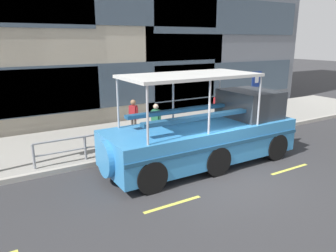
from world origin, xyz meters
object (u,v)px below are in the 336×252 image
(parking_sign, at_px, (256,89))
(duck_tour_boat, at_px, (212,133))
(pedestrian_mid_right, at_px, (133,115))
(pedestrian_mid_left, at_px, (156,119))
(pedestrian_near_bow, at_px, (217,105))

(parking_sign, distance_m, duck_tour_boat, 5.49)
(parking_sign, relative_size, pedestrian_mid_right, 1.59)
(parking_sign, distance_m, pedestrian_mid_right, 6.33)
(duck_tour_boat, relative_size, pedestrian_mid_left, 5.46)
(parking_sign, xyz_separation_m, pedestrian_near_bow, (-1.54, 1.07, -0.85))
(duck_tour_boat, distance_m, pedestrian_mid_right, 3.97)
(pedestrian_near_bow, bearing_deg, parking_sign, -34.91)
(duck_tour_boat, xyz_separation_m, pedestrian_mid_left, (-0.84, 2.73, 0.06))
(pedestrian_near_bow, relative_size, pedestrian_mid_left, 1.01)
(pedestrian_mid_left, height_order, pedestrian_mid_right, pedestrian_mid_right)
(pedestrian_mid_right, bearing_deg, pedestrian_near_bow, -0.50)
(duck_tour_boat, relative_size, pedestrian_near_bow, 5.43)
(pedestrian_mid_left, bearing_deg, parking_sign, -1.37)
(duck_tour_boat, bearing_deg, pedestrian_mid_left, 107.20)
(parking_sign, bearing_deg, pedestrian_mid_right, 169.80)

